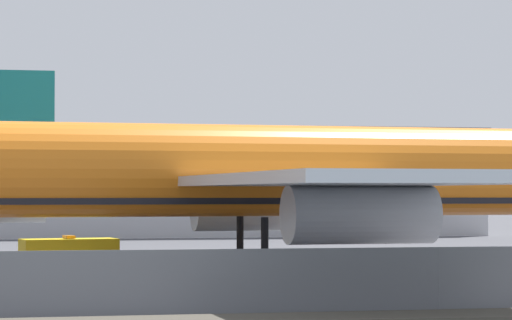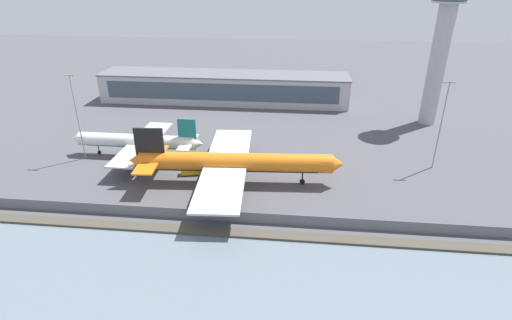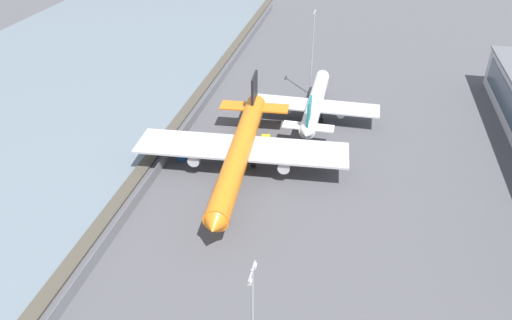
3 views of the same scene
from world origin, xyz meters
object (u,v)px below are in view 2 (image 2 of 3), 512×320
(cargo_jet_orange, at_px, (232,163))
(control_tower, at_px, (441,45))
(baggage_tug, at_px, (211,210))
(apron_light_mast_apron_east, at_px, (77,114))
(apron_light_mast_apron_west, at_px, (442,122))
(passenger_jet_white_teal, at_px, (139,142))
(ops_van, at_px, (191,170))

(cargo_jet_orange, height_order, control_tower, control_tower)
(baggage_tug, bearing_deg, apron_light_mast_apron_east, 149.71)
(apron_light_mast_apron_west, height_order, apron_light_mast_apron_east, apron_light_mast_apron_east)
(baggage_tug, height_order, apron_light_mast_apron_west, apron_light_mast_apron_west)
(cargo_jet_orange, relative_size, apron_light_mast_apron_west, 2.25)
(passenger_jet_white_teal, bearing_deg, cargo_jet_orange, -23.96)
(cargo_jet_orange, bearing_deg, control_tower, 39.74)
(baggage_tug, distance_m, apron_light_mast_apron_east, 52.29)
(passenger_jet_white_teal, xyz_separation_m, apron_light_mast_apron_west, (86.13, 1.45, 9.02))
(ops_van, distance_m, control_tower, 95.14)
(baggage_tug, distance_m, apron_light_mast_apron_west, 66.90)
(apron_light_mast_apron_west, xyz_separation_m, apron_light_mast_apron_east, (-101.98, -4.61, 0.18))
(ops_van, relative_size, apron_light_mast_apron_east, 0.22)
(cargo_jet_orange, relative_size, baggage_tug, 16.58)
(baggage_tug, distance_m, ops_van, 20.86)
(passenger_jet_white_teal, distance_m, control_tower, 105.55)
(passenger_jet_white_teal, relative_size, apron_light_mast_apron_east, 1.60)
(control_tower, xyz_separation_m, apron_light_mast_apron_east, (-110.71, -43.06, -14.24))
(baggage_tug, relative_size, ops_van, 0.62)
(apron_light_mast_apron_west, bearing_deg, cargo_jet_orange, -164.88)
(cargo_jet_orange, relative_size, passenger_jet_white_teal, 1.38)
(ops_van, bearing_deg, passenger_jet_white_teal, 151.54)
(cargo_jet_orange, xyz_separation_m, baggage_tug, (-2.69, -15.11, -5.01))
(passenger_jet_white_teal, bearing_deg, ops_van, -28.46)
(cargo_jet_orange, xyz_separation_m, apron_light_mast_apron_west, (55.60, 15.02, 8.03))
(baggage_tug, distance_m, control_tower, 99.74)
(control_tower, height_order, apron_light_mast_apron_east, control_tower)
(control_tower, bearing_deg, passenger_jet_white_teal, -157.18)
(passenger_jet_white_teal, relative_size, control_tower, 0.82)
(control_tower, bearing_deg, apron_light_mast_apron_east, -158.74)
(control_tower, distance_m, apron_light_mast_apron_west, 41.99)
(control_tower, bearing_deg, baggage_tug, -134.34)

